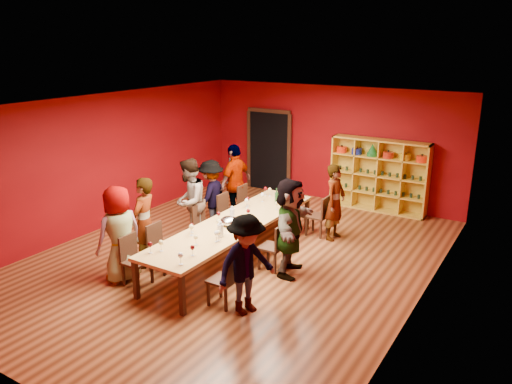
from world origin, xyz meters
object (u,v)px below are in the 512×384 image
at_px(shelving_unit, 379,172).
at_px(chair_person_left_4, 246,202).
at_px(chair_person_left_3, 227,211).
at_px(chair_person_left_1, 159,245).
at_px(person_left_2, 189,202).
at_px(chair_person_left_0, 133,257).
at_px(chair_person_right_4, 321,214).
at_px(wine_bottle, 277,197).
at_px(person_left_1, 144,223).
at_px(person_left_4, 235,183).
at_px(person_right_4, 335,202).
at_px(person_left_3, 211,195).
at_px(person_right_2, 290,227).
at_px(chair_person_left_2, 203,223).
at_px(spittoon_bowl, 229,221).
at_px(chair_person_right_0, 227,277).
at_px(person_right_0, 246,265).
at_px(chair_person_right_2, 275,245).
at_px(person_left_0, 119,234).
at_px(tasting_table, 235,225).

xyz_separation_m(shelving_unit, chair_person_left_4, (-2.31, -2.49, -0.49)).
bearing_deg(chair_person_left_3, chair_person_left_1, -90.00).
relative_size(person_left_2, chair_person_left_3, 2.03).
bearing_deg(chair_person_left_0, person_left_2, 99.72).
relative_size(chair_person_right_4, wine_bottle, 2.78).
bearing_deg(person_left_1, person_left_4, 165.70).
bearing_deg(person_left_1, person_right_4, 127.92).
bearing_deg(person_left_4, person_left_3, -5.52).
bearing_deg(person_right_2, chair_person_left_2, 70.86).
bearing_deg(person_left_1, spittoon_bowl, 114.39).
bearing_deg(chair_person_right_0, person_left_4, 122.03).
height_order(chair_person_left_3, chair_person_right_0, same).
distance_m(person_right_0, wine_bottle, 3.26).
relative_size(chair_person_left_0, person_left_3, 0.56).
height_order(chair_person_left_2, spittoon_bowl, spittoon_bowl).
bearing_deg(chair_person_left_0, chair_person_left_3, 90.00).
bearing_deg(spittoon_bowl, chair_person_right_0, -56.46).
bearing_deg(wine_bottle, person_right_0, -68.77).
bearing_deg(person_right_0, chair_person_left_2, 70.98).
distance_m(chair_person_left_4, person_right_2, 2.83).
xyz_separation_m(chair_person_right_0, person_right_4, (0.32, 3.54, 0.32)).
bearing_deg(person_left_3, chair_person_left_4, 143.88).
distance_m(chair_person_left_3, person_left_3, 0.52).
height_order(person_left_3, wine_bottle, person_left_3).
height_order(shelving_unit, person_right_2, person_right_2).
height_order(chair_person_right_2, wine_bottle, wine_bottle).
relative_size(person_left_0, chair_person_right_2, 1.95).
xyz_separation_m(chair_person_left_2, person_right_0, (2.18, -1.75, 0.31)).
bearing_deg(chair_person_left_0, person_right_4, 60.44).
distance_m(chair_person_left_2, person_right_2, 2.16).
height_order(person_left_4, spittoon_bowl, person_left_4).
relative_size(person_left_2, chair_person_right_2, 2.03).
bearing_deg(chair_person_right_4, wine_bottle, -148.44).
relative_size(chair_person_left_0, chair_person_left_3, 1.00).
distance_m(chair_person_left_2, person_left_2, 0.53).
distance_m(person_left_4, chair_person_right_0, 4.02).
xyz_separation_m(tasting_table, spittoon_bowl, (-0.02, -0.17, 0.13)).
height_order(person_left_3, person_right_4, person_right_4).
distance_m(person_right_0, person_right_4, 3.54).
bearing_deg(person_left_0, chair_person_right_4, 163.40).
distance_m(tasting_table, person_right_2, 1.22).
height_order(chair_person_left_0, chair_person_right_0, same).
bearing_deg(chair_person_left_4, person_left_1, -96.64).
relative_size(chair_person_left_2, spittoon_bowl, 2.69).
height_order(person_left_0, chair_person_left_4, person_left_0).
height_order(person_left_0, spittoon_bowl, person_left_0).
relative_size(tasting_table, chair_person_right_2, 5.06).
bearing_deg(shelving_unit, chair_person_right_4, -101.75).
height_order(chair_person_left_0, person_left_0, person_left_0).
bearing_deg(spittoon_bowl, chair_person_left_3, 126.47).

